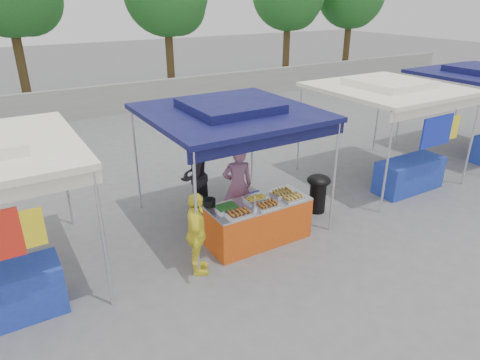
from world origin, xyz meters
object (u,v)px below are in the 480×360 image
cooking_pot (209,202)px  vendor_woman (238,186)px  vendor_table (259,222)px  helper_man (193,176)px  customer_person (197,234)px  wok_burner (318,190)px

cooking_pot → vendor_woman: bearing=28.2°
vendor_table → helper_man: bearing=105.5°
customer_person → vendor_table: bearing=-53.0°
customer_person → vendor_woman: bearing=-27.4°
vendor_table → wok_burner: size_ratio=2.28×
cooking_pot → customer_person: customer_person is taller
cooking_pot → customer_person: (-0.59, -0.67, -0.16)m
helper_man → customer_person: 2.36m
wok_burner → helper_man: (-2.32, 1.46, 0.32)m
vendor_table → cooking_pot: size_ratio=8.61×
vendor_table → wok_burner: bearing=11.7°
cooking_pot → customer_person: 0.91m
vendor_table → wok_burner: wok_burner is taller
cooking_pot → customer_person: size_ratio=0.15×
wok_burner → customer_person: size_ratio=0.58×
vendor_table → customer_person: size_ratio=1.32×
vendor_woman → helper_man: bearing=-45.0°
vendor_table → customer_person: bearing=-168.0°
cooking_pot → vendor_woman: size_ratio=0.13×
vendor_woman → customer_person: vendor_woman is taller
vendor_table → vendor_woman: size_ratio=1.16×
vendor_table → customer_person: customer_person is taller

